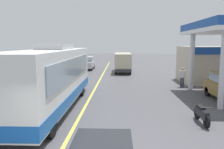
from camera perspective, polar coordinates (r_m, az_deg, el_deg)
ground at (r=25.25m, az=-2.66°, el=-0.50°), size 120.00×120.00×0.00m
lane_divider_stripe at (r=20.33m, az=-3.77°, el=-2.52°), size 0.16×50.00×0.01m
wet_puddle_patch at (r=8.33m, az=-2.81°, el=-18.13°), size 2.27×3.60×0.01m
coach_bus_main at (r=12.89m, az=-15.24°, el=-1.06°), size 2.60×11.04×3.69m
minibus_opposing_lane at (r=28.98m, az=2.77°, el=3.51°), size 2.04×6.13×2.44m
motorcycle_parked_forecourt at (r=11.25m, az=21.90°, el=-9.31°), size 0.55×1.80×0.92m
pedestrian_near_pump at (r=19.80m, az=17.51°, el=-0.43°), size 0.55×0.22×1.66m
car_trailing_behind_bus at (r=32.26m, az=-6.26°, el=3.09°), size 1.70×4.20×1.82m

